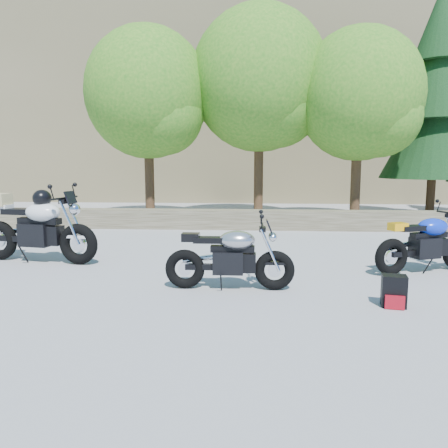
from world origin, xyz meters
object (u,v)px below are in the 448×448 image
Objects in this scene: blue_bike at (427,244)px; silver_bike at (230,258)px; backpack at (394,292)px; white_bike at (36,227)px.

silver_bike is at bearing 178.95° from blue_bike.
backpack is (-1.04, -1.78, -0.27)m from blue_bike.
white_bike reaches higher than silver_bike.
silver_bike is at bearing 173.26° from backpack.
white_bike is 5.93× the size of backpack.
backpack is at bearing -17.21° from silver_bike.
silver_bike is 2.10m from backpack.
backpack is (2.00, -0.61, -0.25)m from silver_bike.
backpack is at bearing -10.89° from white_bike.
blue_bike is at bearing 7.33° from white_bike.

